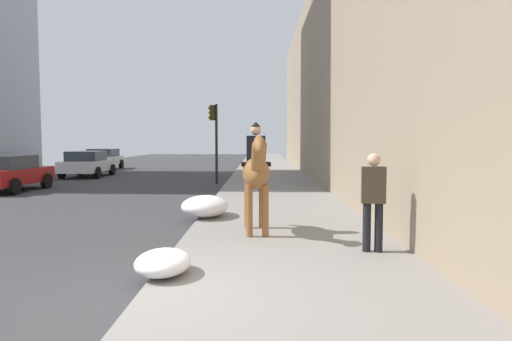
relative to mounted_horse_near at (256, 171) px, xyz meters
name	(u,v)px	position (x,y,z in m)	size (l,w,h in m)	color
sidewalk_slab	(303,299)	(-3.73, -0.62, -1.34)	(120.00, 4.16, 0.12)	gray
mounted_horse_near	(256,171)	(0.00, 0.00, 0.00)	(2.15, 0.67, 2.30)	brown
pedestrian_greeting	(373,195)	(-1.57, -2.02, -0.31)	(0.32, 0.44, 1.70)	black
car_near_lane	(9,173)	(8.45, 9.86, -0.65)	(3.87, 2.02, 1.44)	maroon
car_mid_lane	(103,159)	(22.04, 10.89, -0.64)	(4.03, 2.17, 1.44)	silver
car_far_lane	(88,164)	(15.62, 9.49, -0.66)	(4.08, 2.15, 1.44)	silver
traffic_light_near_curb	(214,130)	(11.82, 2.04, 1.10)	(0.20, 0.44, 3.72)	black
snow_pile_near	(163,262)	(-2.94, 1.31, -1.11)	(1.03, 0.79, 0.36)	white
snow_pile_far	(205,206)	(1.99, 1.31, -1.02)	(1.53, 1.17, 0.53)	white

